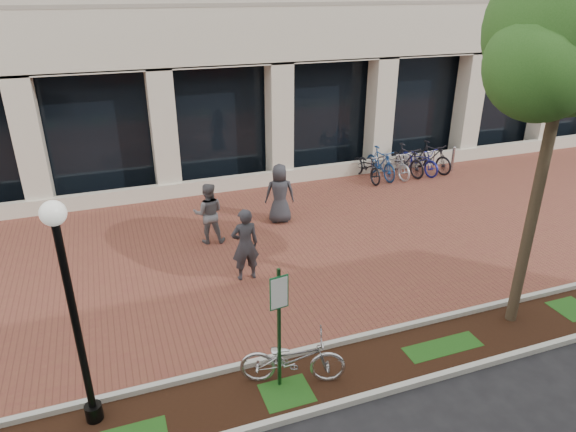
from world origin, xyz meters
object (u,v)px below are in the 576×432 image
object	(u,v)px
pedestrian_left	(245,245)
pedestrian_mid	(209,213)
locked_bicycle	(293,358)
bollard	(453,159)
parking_sign	(279,314)
street_tree	(571,42)
pedestrian_right	(280,194)
lamppost	(72,307)
bike_rack_cluster	(400,162)

from	to	relation	value
pedestrian_left	pedestrian_mid	xyz separation A→B (m)	(-0.41, 2.25, -0.06)
locked_bicycle	pedestrian_left	world-z (taller)	pedestrian_left
locked_bicycle	bollard	xyz separation A→B (m)	(9.76, 8.65, 0.01)
parking_sign	street_tree	xyz separation A→B (m)	(5.36, 0.22, 4.14)
pedestrian_right	bollard	bearing A→B (deg)	-152.11
street_tree	locked_bicycle	world-z (taller)	street_tree
street_tree	lamppost	bearing A→B (deg)	179.48
lamppost	pedestrian_left	xyz separation A→B (m)	(3.56, 3.46, -1.29)
pedestrian_left	pedestrian_right	distance (m)	3.40
pedestrian_left	pedestrian_right	bearing A→B (deg)	-123.85
pedestrian_left	pedestrian_right	xyz separation A→B (m)	(1.86, 2.85, -0.02)
pedestrian_left	bollard	world-z (taller)	pedestrian_left
pedestrian_left	bollard	distance (m)	10.79
locked_bicycle	pedestrian_left	xyz separation A→B (m)	(0.18, 3.72, 0.42)
pedestrian_left	pedestrian_mid	size ratio (longest dim) A/B	1.07
lamppost	pedestrian_right	bearing A→B (deg)	49.31
lamppost	street_tree	size ratio (longest dim) A/B	0.53
lamppost	pedestrian_left	size ratio (longest dim) A/B	2.12
pedestrian_left	bike_rack_cluster	xyz separation A→B (m)	(7.42, 5.23, -0.38)
locked_bicycle	pedestrian_left	bearing A→B (deg)	16.89
bollard	bike_rack_cluster	size ratio (longest dim) A/B	0.27
locked_bicycle	bike_rack_cluster	distance (m)	11.74
parking_sign	locked_bicycle	size ratio (longest dim) A/B	1.27
locked_bicycle	bike_rack_cluster	size ratio (longest dim) A/B	0.52
parking_sign	street_tree	world-z (taller)	street_tree
locked_bicycle	pedestrian_left	distance (m)	3.75
parking_sign	bollard	size ratio (longest dim) A/B	2.41
bollard	bike_rack_cluster	xyz separation A→B (m)	(-2.16, 0.30, 0.04)
parking_sign	pedestrian_right	size ratio (longest dim) A/B	1.32
pedestrian_right	street_tree	bearing A→B (deg)	128.36
bike_rack_cluster	lamppost	bearing A→B (deg)	-148.61
lamppost	bollard	distance (m)	15.69
pedestrian_right	lamppost	bearing A→B (deg)	62.08
street_tree	bollard	size ratio (longest dim) A/B	7.38
street_tree	bike_rack_cluster	distance (m)	10.46
pedestrian_right	bike_rack_cluster	bearing A→B (deg)	-144.03
lamppost	bike_rack_cluster	world-z (taller)	lamppost
bike_rack_cluster	bollard	bearing A→B (deg)	-14.77
street_tree	pedestrian_left	xyz separation A→B (m)	(-4.92, 3.54, -4.74)
pedestrian_left	pedestrian_mid	distance (m)	2.28
pedestrian_right	bollard	xyz separation A→B (m)	(7.72, 2.08, -0.40)
lamppost	pedestrian_mid	xyz separation A→B (m)	(3.16, 5.71, -1.35)
bike_rack_cluster	locked_bicycle	bearing A→B (deg)	-137.30
pedestrian_mid	pedestrian_right	distance (m)	2.35
pedestrian_mid	bike_rack_cluster	bearing A→B (deg)	-145.95
locked_bicycle	lamppost	bearing A→B (deg)	105.28
parking_sign	bollard	xyz separation A→B (m)	(10.02, 8.69, -1.02)
lamppost	locked_bicycle	xyz separation A→B (m)	(3.38, -0.26, -1.72)
pedestrian_mid	bollard	distance (m)	10.35
pedestrian_right	bike_rack_cluster	distance (m)	6.06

